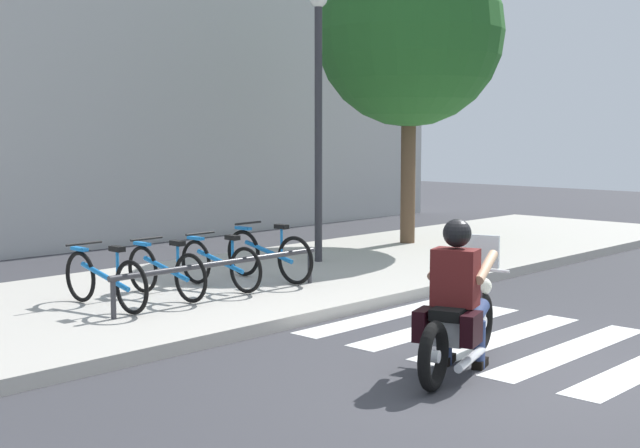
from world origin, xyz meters
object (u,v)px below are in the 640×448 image
Objects in this scene: bicycle_0 at (105,279)px; street_lamp at (318,103)px; motorcycle at (460,322)px; tree_near_rack at (410,33)px; bicycle_3 at (268,255)px; bicycle_2 at (220,264)px; bicycle_1 at (166,271)px; rider at (458,285)px; bike_rack at (222,266)px.

bicycle_0 is 4.92m from street_lamp.
motorcycle is 0.36× the size of tree_near_rack.
street_lamp reaches higher than bicycle_3.
bicycle_3 is at bearing -0.08° from bicycle_2.
bicycle_1 is 1.74m from bicycle_3.
motorcycle is 4.43m from bicycle_3.
bicycle_3 is at bearing 69.67° from rider.
street_lamp is (3.06, 1.27, 2.09)m from bike_rack.
bicycle_2 is 6.56m from tree_near_rack.
bicycle_3 is at bearing -0.03° from bicycle_1.
rider is at bearing -110.33° from bicycle_3.
motorcycle is 1.29× the size of bicycle_1.
bike_rack is (-1.30, -0.55, 0.05)m from bicycle_3.
motorcycle is 0.37m from rider.
motorcycle is 1.20× the size of bicycle_3.
motorcycle is 1.27× the size of bicycle_2.
bike_rack is at bearing -51.94° from bicycle_1.
bicycle_0 reaches higher than bike_rack.
bicycle_3 is 2.86m from street_lamp.
tree_near_rack reaches higher than bicycle_3.
bicycle_2 is at bearing 81.69° from motorcycle.
motorcycle is at bearing -123.49° from street_lamp.
bicycle_3 is 0.30× the size of tree_near_rack.
bicycle_0 reaches higher than bicycle_1.
bicycle_0 is at bearing 156.94° from bike_rack.
street_lamp reaches higher than bicycle_0.
bicycle_1 is 0.93× the size of bicycle_3.
motorcycle reaches higher than bicycle_3.
bicycle_1 is at bearing -168.41° from street_lamp.
bicycle_3 reaches higher than bicycle_0.
bicycle_0 is 0.99× the size of bicycle_3.
bicycle_1 is at bearing 0.00° from bicycle_0.
bike_rack is (0.25, 3.64, -0.25)m from rider.
bicycle_3 is (2.61, -0.00, 0.02)m from bicycle_0.
bicycle_2 is (0.69, 4.20, -0.33)m from rider.
bicycle_1 is at bearing -179.98° from bicycle_2.
tree_near_rack reaches higher than bike_rack.
street_lamp reaches higher than rider.
street_lamp is (2.63, 0.72, 2.16)m from bicycle_2.
bicycle_0 is 0.87m from bicycle_1.
bicycle_1 is 4.17m from street_lamp.
rider is 4.26m from bicycle_2.
bicycle_0 is (-1.05, 4.20, -0.32)m from rider.
street_lamp is at bearing 22.55° from bike_rack.
bike_rack is at bearing -156.97° from bicycle_3.
motorcycle is 4.18m from bicycle_1.
bicycle_0 is 1.42m from bike_rack.
bicycle_0 is at bearing -180.00° from bicycle_1.
tree_near_rack is at bearing 11.59° from bicycle_2.
tree_near_rack reaches higher than bicycle_1.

